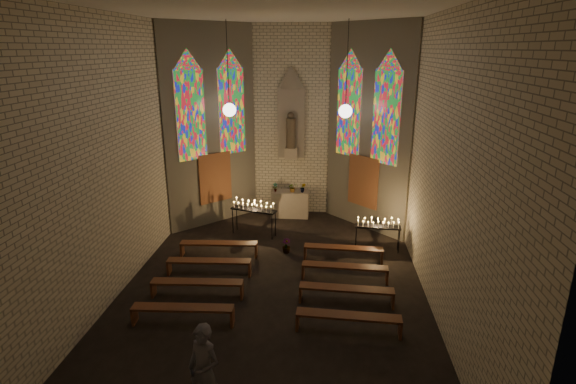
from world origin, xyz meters
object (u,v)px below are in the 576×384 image
at_px(aisle_flower_pot, 286,246).
at_px(votive_stand_left, 254,207).
at_px(votive_stand_right, 378,224).
at_px(visitor, 204,370).
at_px(altar, 290,204).

bearing_deg(aisle_flower_pot, votive_stand_left, 132.65).
height_order(aisle_flower_pot, votive_stand_left, votive_stand_left).
distance_m(votive_stand_left, votive_stand_right, 4.19).
bearing_deg(votive_stand_right, visitor, -114.62).
height_order(altar, visitor, visitor).
relative_size(aisle_flower_pot, visitor, 0.27).
relative_size(votive_stand_right, visitor, 0.82).
xyz_separation_m(aisle_flower_pot, votive_stand_right, (2.85, 0.41, 0.66)).
height_order(votive_stand_right, visitor, visitor).
bearing_deg(votive_stand_left, votive_stand_right, 3.99).
distance_m(aisle_flower_pot, votive_stand_left, 1.97).
bearing_deg(aisle_flower_pot, visitor, -97.20).
distance_m(altar, visitor, 9.80).
xyz_separation_m(votive_stand_left, votive_stand_right, (4.08, -0.93, -0.10)).
relative_size(votive_stand_left, visitor, 0.93).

